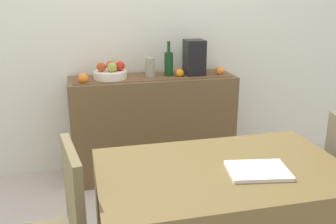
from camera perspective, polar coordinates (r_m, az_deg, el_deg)
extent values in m
cube|color=silver|center=(3.37, -3.97, 14.10)|extent=(6.40, 0.06, 2.70)
cube|color=brown|center=(3.30, -2.24, -2.14)|extent=(1.39, 0.42, 0.87)
cube|color=brown|center=(3.18, -2.33, 5.35)|extent=(1.31, 0.32, 0.01)
cylinder|color=white|center=(3.13, -8.70, 5.57)|extent=(0.27, 0.27, 0.06)
sphere|color=#9BAB3A|center=(3.08, -8.42, 6.72)|extent=(0.08, 0.08, 0.08)
sphere|color=red|center=(3.13, -7.24, 6.90)|extent=(0.08, 0.08, 0.08)
sphere|color=#B63F17|center=(3.11, -10.03, 6.68)|extent=(0.07, 0.07, 0.07)
sphere|color=red|center=(3.15, -8.60, 6.93)|extent=(0.08, 0.08, 0.08)
cylinder|color=#12421B|center=(3.19, 0.10, 7.19)|extent=(0.07, 0.07, 0.20)
cylinder|color=#12421B|center=(3.17, 0.10, 9.79)|extent=(0.03, 0.03, 0.09)
cube|color=black|center=(3.25, 3.97, 8.18)|extent=(0.16, 0.18, 0.30)
cylinder|color=#9B9983|center=(3.16, -2.72, 6.73)|extent=(0.08, 0.08, 0.16)
sphere|color=orange|center=(3.29, 7.81, 6.18)|extent=(0.07, 0.07, 0.07)
sphere|color=orange|center=(3.02, -12.64, 4.97)|extent=(0.08, 0.08, 0.08)
sphere|color=orange|center=(3.17, 1.76, 5.91)|extent=(0.07, 0.07, 0.07)
cube|color=white|center=(1.85, 13.39, -8.59)|extent=(0.31, 0.25, 0.02)
cube|color=brown|center=(1.81, -14.00, -11.91)|extent=(0.10, 0.40, 0.45)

